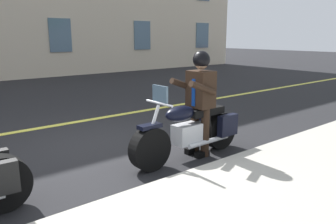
{
  "coord_description": "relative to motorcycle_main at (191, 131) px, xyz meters",
  "views": [
    {
      "loc": [
        2.68,
        5.18,
        1.97
      ],
      "look_at": [
        -0.65,
        1.06,
        0.75
      ],
      "focal_mm": 35.47,
      "sensor_mm": 36.0,
      "label": 1
    }
  ],
  "objects": [
    {
      "name": "ground_plane",
      "position": [
        0.89,
        -1.36,
        -0.45
      ],
      "size": [
        80.0,
        80.0,
        0.0
      ],
      "primitive_type": "plane",
      "color": "black"
    },
    {
      "name": "lane_center_stripe",
      "position": [
        0.89,
        -3.36,
        -0.45
      ],
      "size": [
        60.0,
        0.16,
        0.01
      ],
      "primitive_type": "cube",
      "color": "#E5DB4C",
      "rests_on": "ground_plane"
    },
    {
      "name": "motorcycle_main",
      "position": [
        0.0,
        0.0,
        0.0
      ],
      "size": [
        2.21,
        0.61,
        1.26
      ],
      "color": "black",
      "rests_on": "ground_plane"
    },
    {
      "name": "rider_main",
      "position": [
        -0.19,
        -0.01,
        0.58
      ],
      "size": [
        0.63,
        0.55,
        1.74
      ],
      "color": "black",
      "rests_on": "ground_plane"
    }
  ]
}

